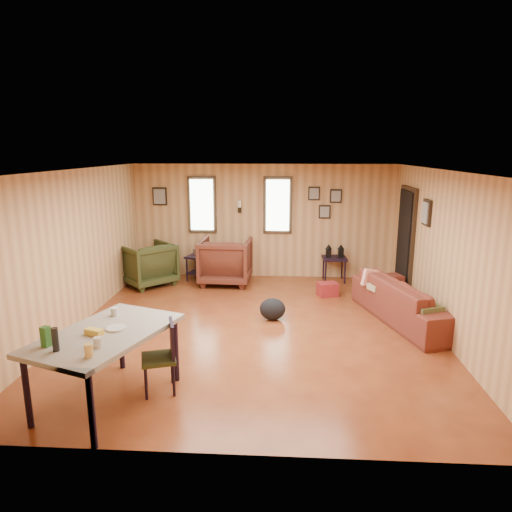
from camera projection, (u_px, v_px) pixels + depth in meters
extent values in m
cube|color=brown|center=(254.00, 329.00, 7.03)|extent=(5.50, 6.00, 0.02)
cube|color=#997C5B|center=(254.00, 169.00, 6.48)|extent=(5.50, 6.00, 0.02)
cube|color=tan|center=(263.00, 221.00, 9.68)|extent=(5.50, 0.02, 2.40)
cube|color=tan|center=(231.00, 331.00, 3.83)|extent=(5.50, 0.02, 2.40)
cube|color=tan|center=(73.00, 250.00, 6.92)|extent=(0.02, 6.00, 2.40)
cube|color=tan|center=(444.00, 255.00, 6.59)|extent=(0.02, 6.00, 2.40)
cube|color=black|center=(202.00, 205.00, 9.64)|extent=(0.60, 0.05, 1.20)
cube|color=#E0F2D1|center=(202.00, 205.00, 9.60)|extent=(0.48, 0.04, 1.06)
cube|color=black|center=(278.00, 205.00, 9.55)|extent=(0.60, 0.05, 1.20)
cube|color=#E0F2D1|center=(278.00, 205.00, 9.51)|extent=(0.48, 0.04, 1.06)
cube|color=black|center=(240.00, 210.00, 9.60)|extent=(0.07, 0.05, 0.12)
cylinder|color=silver|center=(239.00, 204.00, 9.51)|extent=(0.07, 0.07, 0.14)
cube|color=black|center=(406.00, 242.00, 8.54)|extent=(0.06, 1.00, 2.05)
cube|color=black|center=(404.00, 242.00, 8.54)|extent=(0.04, 0.82, 1.90)
cube|color=black|center=(314.00, 193.00, 9.45)|extent=(0.24, 0.04, 0.28)
cube|color=#9E998C|center=(314.00, 194.00, 9.42)|extent=(0.19, 0.02, 0.22)
cube|color=black|center=(336.00, 196.00, 9.43)|extent=(0.24, 0.04, 0.28)
cube|color=#9E998C|center=(336.00, 196.00, 9.40)|extent=(0.19, 0.02, 0.22)
cube|color=black|center=(325.00, 212.00, 9.52)|extent=(0.24, 0.04, 0.28)
cube|color=#9E998C|center=(325.00, 212.00, 9.49)|extent=(0.19, 0.02, 0.22)
cube|color=black|center=(160.00, 196.00, 9.66)|extent=(0.30, 0.04, 0.38)
cube|color=#9E998C|center=(159.00, 196.00, 9.63)|extent=(0.24, 0.02, 0.31)
cube|color=black|center=(427.00, 213.00, 7.31)|extent=(0.04, 0.34, 0.42)
cube|color=#9E998C|center=(425.00, 213.00, 7.31)|extent=(0.02, 0.27, 0.34)
imported|color=maroon|center=(410.00, 293.00, 7.24)|extent=(1.32, 2.44, 0.91)
imported|color=#522418|center=(226.00, 259.00, 9.28)|extent=(1.04, 0.98, 1.03)
imported|color=#303618|center=(148.00, 262.00, 9.18)|extent=(1.26, 1.26, 0.95)
cube|color=black|center=(200.00, 256.00, 9.51)|extent=(0.63, 0.60, 0.04)
cube|color=black|center=(200.00, 272.00, 9.59)|extent=(0.57, 0.54, 0.03)
cylinder|color=black|center=(187.00, 270.00, 9.48)|extent=(0.05, 0.05, 0.50)
cylinder|color=black|center=(205.00, 272.00, 9.32)|extent=(0.05, 0.05, 0.50)
cylinder|color=black|center=(196.00, 266.00, 9.81)|extent=(0.05, 0.05, 0.50)
cylinder|color=black|center=(213.00, 267.00, 9.66)|extent=(0.05, 0.05, 0.50)
cube|color=#513B36|center=(195.00, 252.00, 9.53)|extent=(0.09, 0.05, 0.12)
cube|color=#513B36|center=(204.00, 253.00, 9.46)|extent=(0.09, 0.04, 0.11)
cube|color=black|center=(334.00, 258.00, 9.46)|extent=(0.51, 0.51, 0.04)
cylinder|color=black|center=(326.00, 272.00, 9.33)|extent=(0.04, 0.04, 0.49)
cylinder|color=black|center=(345.00, 272.00, 9.32)|extent=(0.04, 0.04, 0.49)
cylinder|color=black|center=(323.00, 267.00, 9.71)|extent=(0.04, 0.04, 0.49)
cylinder|color=black|center=(342.00, 267.00, 9.70)|extent=(0.04, 0.04, 0.49)
cube|color=black|center=(328.00, 253.00, 9.44)|extent=(0.11, 0.11, 0.18)
cone|color=black|center=(329.00, 247.00, 9.41)|extent=(0.15, 0.15, 0.10)
cube|color=black|center=(341.00, 253.00, 9.43)|extent=(0.11, 0.11, 0.18)
cone|color=black|center=(341.00, 247.00, 9.40)|extent=(0.15, 0.15, 0.10)
cube|color=maroon|center=(327.00, 289.00, 8.56)|extent=(0.42, 0.35, 0.26)
ellipsoid|color=black|center=(272.00, 309.00, 7.34)|extent=(0.46, 0.38, 0.36)
cube|color=#4E5731|center=(427.00, 309.00, 6.46)|extent=(0.46, 0.42, 0.12)
cube|color=red|center=(371.00, 278.00, 7.74)|extent=(0.34, 0.21, 0.34)
cube|color=tan|center=(379.00, 287.00, 7.55)|extent=(0.39, 0.35, 0.09)
cube|color=gray|center=(106.00, 334.00, 4.80)|extent=(1.44, 1.82, 0.05)
cylinder|color=black|center=(27.00, 392.00, 4.43)|extent=(0.08, 0.08, 0.76)
cylinder|color=black|center=(91.00, 410.00, 4.12)|extent=(0.08, 0.08, 0.76)
cylinder|color=black|center=(121.00, 339.00, 5.67)|extent=(0.08, 0.08, 0.76)
cylinder|color=black|center=(176.00, 350.00, 5.36)|extent=(0.08, 0.08, 0.76)
cylinder|color=#AAA4A0|center=(98.00, 342.00, 4.43)|extent=(0.11, 0.11, 0.10)
cylinder|color=#AAA4A0|center=(115.00, 312.00, 5.26)|extent=(0.11, 0.11, 0.10)
cube|color=#23521D|center=(46.00, 337.00, 4.42)|extent=(0.10, 0.10, 0.20)
cylinder|color=black|center=(55.00, 339.00, 4.32)|extent=(0.08, 0.08, 0.23)
cylinder|color=#AE8744|center=(89.00, 351.00, 4.20)|extent=(0.10, 0.10, 0.13)
cylinder|color=#AAA4A0|center=(116.00, 328.00, 4.87)|extent=(0.27, 0.27, 0.02)
cube|color=gold|center=(94.00, 332.00, 4.72)|extent=(0.21, 0.14, 0.06)
cube|color=#303618|center=(159.00, 359.00, 5.11)|extent=(0.47, 0.47, 0.04)
cube|color=black|center=(172.00, 339.00, 5.10)|extent=(0.14, 0.35, 0.41)
cylinder|color=black|center=(146.00, 383.00, 4.98)|extent=(0.04, 0.04, 0.39)
cylinder|color=black|center=(174.00, 380.00, 5.05)|extent=(0.04, 0.04, 0.39)
cylinder|color=black|center=(146.00, 371.00, 5.26)|extent=(0.04, 0.04, 0.39)
cylinder|color=black|center=(172.00, 368.00, 5.33)|extent=(0.04, 0.04, 0.39)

